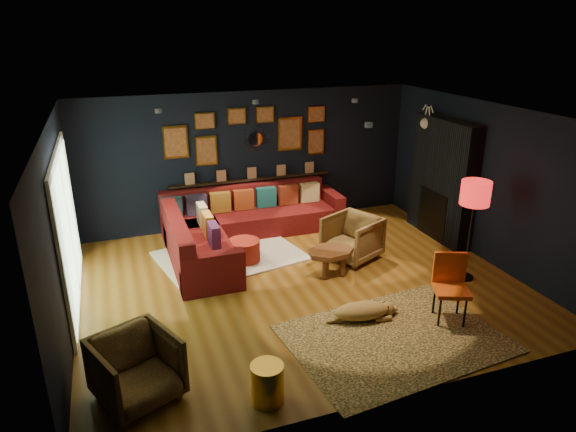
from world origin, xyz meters
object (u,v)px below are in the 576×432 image
object	(u,v)px
armchair_left	(136,366)
gold_stool	(267,383)
armchair_right	(352,236)
sectional	(233,227)
dog	(362,308)
orange_chair	(450,282)
pouf	(244,250)
floor_lamp	(475,198)
coffee_table	(331,254)

from	to	relation	value
armchair_left	gold_stool	xyz separation A→B (m)	(1.28, -0.50, -0.18)
armchair_right	sectional	bearing A→B (deg)	-151.22
dog	armchair_right	bearing A→B (deg)	76.59
orange_chair	armchair_left	bearing A→B (deg)	-154.20
sectional	armchair_left	distance (m)	4.13
sectional	armchair_left	bearing A→B (deg)	-117.95
armchair_left	armchair_right	xyz separation A→B (m)	(3.69, 2.39, 0.00)
pouf	sectional	bearing A→B (deg)	89.60
gold_stool	orange_chair	world-z (taller)	orange_chair
pouf	dog	world-z (taller)	pouf
gold_stool	floor_lamp	bearing A→B (deg)	23.47
armchair_left	pouf	bearing A→B (deg)	32.78
coffee_table	dog	xyz separation A→B (m)	(-0.16, -1.38, -0.16)
dog	gold_stool	bearing A→B (deg)	-138.15
armchair_right	dog	world-z (taller)	armchair_right
sectional	coffee_table	size ratio (longest dim) A/B	4.02
sectional	armchair_left	xyz separation A→B (m)	(-1.94, -3.65, 0.08)
armchair_right	orange_chair	xyz separation A→B (m)	(0.39, -2.14, 0.14)
gold_stool	armchair_right	bearing A→B (deg)	50.24
pouf	dog	bearing A→B (deg)	-65.86
floor_lamp	dog	size ratio (longest dim) A/B	1.53
armchair_left	orange_chair	bearing A→B (deg)	-19.79
armchair_left	armchair_right	size ratio (longest dim) A/B	0.99
coffee_table	gold_stool	size ratio (longest dim) A/B	1.91
armchair_right	floor_lamp	xyz separation A→B (m)	(1.36, -1.26, 0.93)
floor_lamp	sectional	bearing A→B (deg)	141.08
dog	floor_lamp	bearing A→B (deg)	23.36
pouf	orange_chair	size ratio (longest dim) A/B	0.58
sectional	coffee_table	world-z (taller)	sectional
gold_stool	dog	world-z (taller)	gold_stool
armchair_left	orange_chair	size ratio (longest dim) A/B	0.88
armchair_left	gold_stool	bearing A→B (deg)	-44.77
floor_lamp	dog	distance (m)	2.46
pouf	orange_chair	world-z (taller)	orange_chair
gold_stool	dog	xyz separation A→B (m)	(1.67, 1.09, -0.04)
pouf	gold_stool	size ratio (longest dim) A/B	1.21
pouf	armchair_left	world-z (taller)	armchair_left
armchair_left	orange_chair	world-z (taller)	orange_chair
pouf	floor_lamp	xyz separation A→B (m)	(3.12, -1.74, 1.13)
armchair_left	armchair_right	distance (m)	4.40
pouf	armchair_left	bearing A→B (deg)	-123.89
pouf	armchair_right	size ratio (longest dim) A/B	0.65
armchair_left	gold_stool	world-z (taller)	armchair_left
orange_chair	armchair_right	bearing A→B (deg)	122.56
pouf	armchair_right	bearing A→B (deg)	-15.28
armchair_left	floor_lamp	bearing A→B (deg)	-10.69
orange_chair	sectional	bearing A→B (deg)	144.53
floor_lamp	pouf	bearing A→B (deg)	150.84
pouf	orange_chair	distance (m)	3.41
sectional	orange_chair	size ratio (longest dim) A/B	3.68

